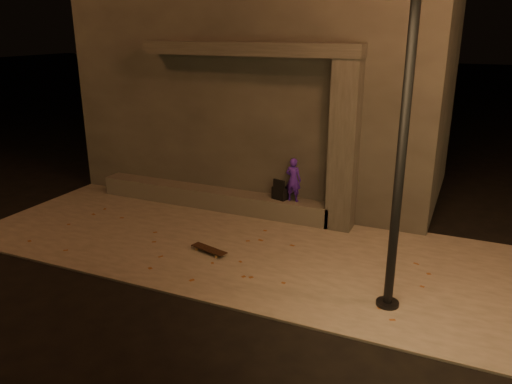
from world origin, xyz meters
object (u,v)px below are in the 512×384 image
at_px(column, 344,147).
at_px(street_lamp_0, 411,50).
at_px(backpack, 280,192).
at_px(skateboarder, 293,180).
at_px(skateboard, 209,249).

height_order(column, street_lamp_0, street_lamp_0).
xyz_separation_m(column, street_lamp_0, (1.54, -2.87, 2.10)).
bearing_deg(backpack, street_lamp_0, -27.33).
distance_m(skateboarder, skateboard, 2.65).
bearing_deg(skateboard, street_lamp_0, 6.47).
distance_m(column, skateboard, 3.52).
bearing_deg(skateboarder, skateboard, 74.21).
distance_m(backpack, street_lamp_0, 5.26).
bearing_deg(column, backpack, 180.00).
xyz_separation_m(skateboarder, street_lamp_0, (2.64, -2.87, 2.95)).
bearing_deg(column, street_lamp_0, -61.81).
relative_size(column, backpack, 7.47).
xyz_separation_m(skateboard, street_lamp_0, (3.52, -0.53, 3.83)).
relative_size(skateboarder, skateboard, 1.21).
distance_m(column, backpack, 1.84).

